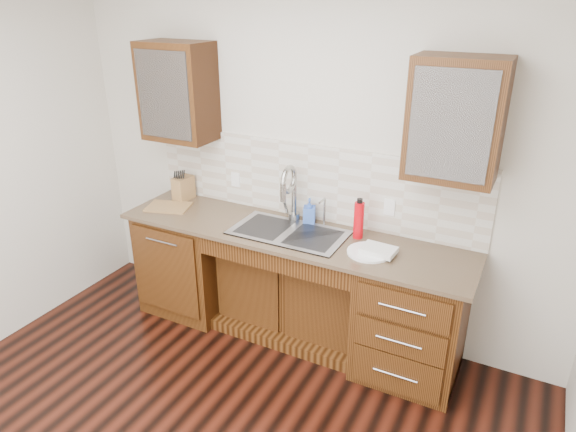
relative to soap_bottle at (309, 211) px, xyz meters
The scene contains 23 objects.
wall_back 0.38m from the soap_bottle, 110.34° to the left, with size 4.00×0.10×2.70m, color beige.
base_cabinet_left 1.18m from the soap_bottle, 168.62° to the right, with size 0.70×0.62×0.88m, color #593014.
base_cabinet_center 0.67m from the soap_bottle, 117.28° to the right, with size 1.20×0.44×0.70m, color #593014.
base_cabinet_right 1.08m from the soap_bottle, 12.82° to the right, with size 0.70×0.62×0.88m, color #593014.
countertop 0.25m from the soap_bottle, 104.96° to the right, with size 2.70×0.65×0.03m, color #84705B.
backsplash 0.23m from the soap_bottle, 121.23° to the left, with size 2.70×0.02×0.59m, color beige.
sink 0.30m from the soap_bottle, 104.04° to the right, with size 0.84×0.46×0.19m, color #9E9EA5.
faucet 0.16m from the soap_bottle, behind, with size 0.04×0.04×0.40m, color #999993.
filter_tap 0.12m from the soap_bottle, ahead, with size 0.02×0.02×0.24m, color #999993.
upper_cabinet_left 1.38m from the soap_bottle, behind, with size 0.55×0.34×0.75m, color #593014.
upper_cabinet_right 1.29m from the soap_bottle, ahead, with size 0.55×0.34×0.75m, color #593014.
outlet_left 0.72m from the soap_bottle, behind, with size 0.08×0.01×0.12m, color white.
outlet_right 0.61m from the soap_bottle, ahead, with size 0.08×0.01×0.12m, color white.
soap_bottle is the anchor object (origin of this frame).
water_bottle 0.43m from the soap_bottle, ahead, with size 0.07×0.07×0.27m, color red.
plate 0.64m from the soap_bottle, 25.33° to the right, with size 0.30×0.30×0.02m, color white.
dish_towel 0.69m from the soap_bottle, 22.15° to the right, with size 0.23×0.17×0.04m, color silver.
knife_block 1.16m from the soap_bottle, behind, with size 0.11×0.18×0.20m, color brown.
cutting_board 1.19m from the soap_bottle, 167.63° to the right, with size 0.34×0.24×0.02m, color olive.
cup_left_a 1.46m from the soap_bottle, behind, with size 0.12×0.12×0.10m, color silver.
cup_left_b 1.24m from the soap_bottle, behind, with size 0.10×0.10×0.09m, color white.
cup_right_a 1.18m from the soap_bottle, ahead, with size 0.12×0.12×0.09m, color silver.
cup_right_b 1.35m from the soap_bottle, ahead, with size 0.09×0.09×0.08m, color white.
Camera 1 is at (1.54, -1.62, 2.53)m, focal length 32.00 mm.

